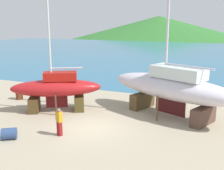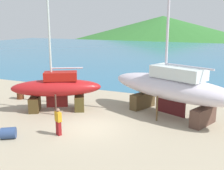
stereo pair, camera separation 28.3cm
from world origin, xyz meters
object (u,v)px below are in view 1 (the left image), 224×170
sailboat_small_center (172,87)px  worker (59,122)px  sailboat_far_slipway (57,88)px  barrel_rust_near (9,134)px  barrel_tipped_center (19,94)px

sailboat_small_center → worker: 8.15m
sailboat_far_slipway → sailboat_small_center: (8.06, 2.17, 0.36)m
sailboat_small_center → barrel_rust_near: 10.95m
sailboat_far_slipway → sailboat_small_center: size_ratio=0.79×
sailboat_far_slipway → barrel_rust_near: (0.37, -5.43, -1.41)m
sailboat_small_center → barrel_tipped_center: 12.96m
worker → barrel_rust_near: bearing=-29.1°
barrel_rust_near → sailboat_far_slipway: bearing=93.9°
worker → sailboat_far_slipway: bearing=-117.8°
sailboat_far_slipway → barrel_rust_near: 5.62m
sailboat_small_center → barrel_rust_near: (-7.69, -7.60, -1.76)m
barrel_tipped_center → barrel_rust_near: bearing=-52.8°
barrel_rust_near → worker: bearing=33.8°
sailboat_small_center → barrel_rust_near: bearing=67.2°
sailboat_small_center → barrel_tipped_center: sailboat_small_center is taller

